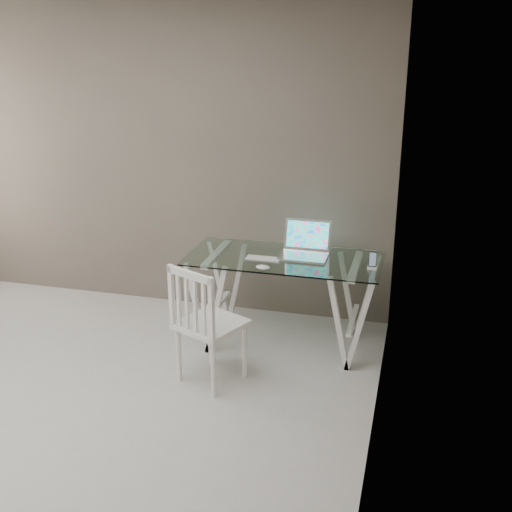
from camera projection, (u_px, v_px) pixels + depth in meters
The scene contains 6 objects.
desk at pixel (284, 301), 5.09m from camera, with size 1.50×0.70×0.75m.
chair at pixel (204, 321), 4.47m from camera, with size 0.55×0.55×0.91m.
laptop at pixel (305, 247), 5.01m from camera, with size 0.37×0.34×0.25m.
keyboard at pixel (263, 259), 4.93m from camera, with size 0.28×0.12×0.01m, color silver.
mouse at pixel (263, 267), 4.72m from camera, with size 0.11×0.06×0.03m, color white.
phone_dock at pixel (372, 264), 4.73m from camera, with size 0.07×0.07×0.13m.
Camera 1 is at (2.17, -2.92, 2.43)m, focal length 45.00 mm.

